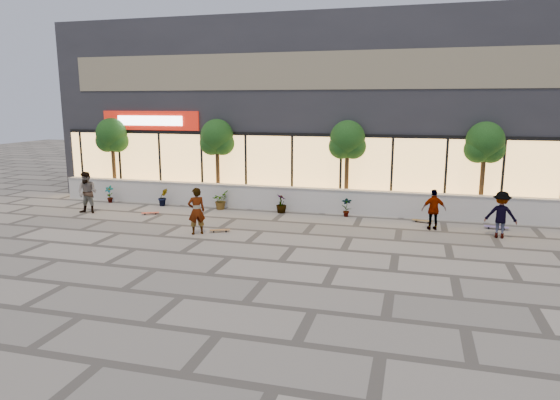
% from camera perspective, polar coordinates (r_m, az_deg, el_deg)
% --- Properties ---
extents(ground, '(80.00, 80.00, 0.00)m').
position_cam_1_polar(ground, '(15.45, -5.78, -6.52)').
color(ground, gray).
rests_on(ground, ground).
extents(planter_wall, '(22.00, 0.42, 1.04)m').
position_cam_1_polar(planter_wall, '(21.80, 0.78, 0.17)').
color(planter_wall, beige).
rests_on(planter_wall, ground).
extents(retail_building, '(24.00, 9.17, 8.50)m').
position_cam_1_polar(retail_building, '(26.76, 3.78, 10.20)').
color(retail_building, '#27272C').
rests_on(retail_building, ground).
extents(shrub_a, '(0.43, 0.29, 0.81)m').
position_cam_1_polar(shrub_a, '(24.84, -18.91, 0.64)').
color(shrub_a, '#153310').
rests_on(shrub_a, ground).
extents(shrub_b, '(0.57, 0.57, 0.81)m').
position_cam_1_polar(shrub_b, '(23.39, -13.22, 0.33)').
color(shrub_b, '#153310').
rests_on(shrub_b, ground).
extents(shrub_c, '(0.68, 0.77, 0.81)m').
position_cam_1_polar(shrub_c, '(22.21, -6.85, -0.02)').
color(shrub_c, '#153310').
rests_on(shrub_c, ground).
extents(shrub_d, '(0.64, 0.64, 0.81)m').
position_cam_1_polar(shrub_d, '(21.33, 0.15, -0.40)').
color(shrub_d, '#153310').
rests_on(shrub_d, ground).
extents(shrub_e, '(0.46, 0.35, 0.81)m').
position_cam_1_polar(shrub_e, '(20.79, 7.62, -0.80)').
color(shrub_e, '#153310').
rests_on(shrub_e, ground).
extents(tree_west, '(1.60, 1.50, 3.92)m').
position_cam_1_polar(tree_west, '(25.84, -18.65, 6.82)').
color(tree_west, '#4E391B').
rests_on(tree_west, ground).
extents(tree_midwest, '(1.60, 1.50, 3.92)m').
position_cam_1_polar(tree_midwest, '(23.24, -7.21, 6.89)').
color(tree_midwest, '#4E391B').
rests_on(tree_midwest, ground).
extents(tree_mideast, '(1.60, 1.50, 3.92)m').
position_cam_1_polar(tree_mideast, '(21.68, 7.71, 6.58)').
color(tree_mideast, '#4E391B').
rests_on(tree_mideast, ground).
extents(tree_east, '(1.60, 1.50, 3.92)m').
position_cam_1_polar(tree_east, '(21.66, 22.36, 5.84)').
color(tree_east, '#4E391B').
rests_on(tree_east, ground).
extents(skater_center, '(0.74, 0.69, 1.70)m').
position_cam_1_polar(skater_center, '(18.05, -9.52, -1.25)').
color(skater_center, silver).
rests_on(skater_center, ground).
extents(skater_left, '(0.92, 0.74, 1.78)m').
position_cam_1_polar(skater_left, '(22.68, -21.15, 0.78)').
color(skater_left, tan).
rests_on(skater_left, ground).
extents(skater_right_near, '(0.95, 0.57, 1.52)m').
position_cam_1_polar(skater_right_near, '(19.28, 17.17, -1.06)').
color(skater_right_near, silver).
rests_on(skater_right_near, ground).
extents(skater_right_far, '(1.15, 0.79, 1.64)m').
position_cam_1_polar(skater_right_far, '(18.97, 23.94, -1.54)').
color(skater_right_far, maroon).
rests_on(skater_right_far, ground).
extents(skateboard_center, '(0.75, 0.45, 0.09)m').
position_cam_1_polar(skateboard_center, '(18.38, -6.89, -3.43)').
color(skateboard_center, brown).
rests_on(skateboard_center, ground).
extents(skateboard_left, '(0.73, 0.49, 0.09)m').
position_cam_1_polar(skateboard_left, '(21.77, -14.61, -1.43)').
color(skateboard_left, red).
rests_on(skateboard_left, ground).
extents(skateboard_right_near, '(0.80, 0.39, 0.09)m').
position_cam_1_polar(skateboard_right_near, '(20.45, 15.95, -2.28)').
color(skateboard_right_near, olive).
rests_on(skateboard_right_near, ground).
extents(skateboard_right_far, '(0.88, 0.31, 0.10)m').
position_cam_1_polar(skateboard_right_far, '(20.32, 23.50, -2.85)').
color(skateboard_right_far, '#604D8E').
rests_on(skateboard_right_far, ground).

